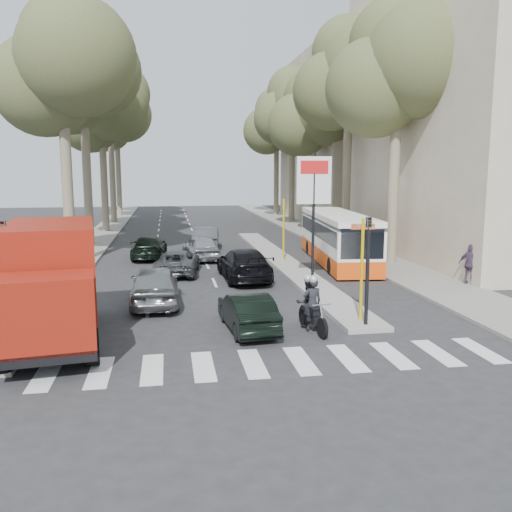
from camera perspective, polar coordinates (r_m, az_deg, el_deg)
The scene contains 31 objects.
ground at distance 18.39m, azimuth 0.19°, elevation -6.84°, with size 120.00×120.00×0.00m, color #28282B.
sidewalk_right at distance 44.26m, azimuth 5.85°, elevation 2.54°, with size 3.20×70.00×0.12m, color gray.
median_left at distance 46.00m, azimuth -15.60°, elevation 2.50°, with size 2.40×64.00×0.12m, color gray.
traffic_island at distance 29.53m, azimuth 2.89°, elevation -0.62°, with size 1.50×26.00×0.16m, color gray.
building_near at distance 34.96m, azimuth 23.39°, elevation 14.84°, with size 11.00×18.00×18.00m, color beige.
building_far at distance 54.73m, azimuth 10.62°, elevation 12.00°, with size 11.00×20.00×16.00m, color #B7A88E.
billboard at distance 23.32m, azimuth 6.08°, elevation 5.73°, with size 1.50×12.10×5.60m.
traffic_light_island at distance 17.29m, azimuth 11.71°, elevation 0.38°, with size 0.16×0.41×3.60m.
traffic_light_left at distance 17.29m, azimuth -24.90°, elevation -0.27°, with size 0.16×0.41×3.60m.
tree_l_a at distance 30.45m, azimuth -19.58°, elevation 18.66°, with size 7.40×7.20×14.10m.
tree_l_b at distance 38.38m, azimuth -17.61°, elevation 17.69°, with size 7.40×7.20×14.88m.
tree_l_c at distance 46.09m, azimuth -15.84°, elevation 14.94°, with size 7.40×7.20×13.71m.
tree_l_d at distance 54.21m, azimuth -15.06°, elevation 15.87°, with size 7.40×7.20×15.66m.
tree_l_e at distance 62.03m, azimuth -14.37°, elevation 14.04°, with size 7.40×7.20×14.49m.
tree_r_a at distance 30.55m, azimuth 14.90°, elevation 18.84°, with size 7.40×7.20×14.10m.
tree_r_b at distance 38.11m, azimuth 9.94°, elevation 18.56°, with size 7.40×7.20×15.27m.
tree_r_c at distance 45.41m, azimuth 6.21°, elevation 14.88°, with size 7.40×7.20×13.32m.
tree_r_d at distance 53.29m, azimuth 3.97°, elevation 15.53°, with size 7.40×7.20×14.88m.
tree_r_e at distance 61.02m, azimuth 2.28°, elevation 14.06°, with size 7.40×7.20×14.10m.
silver_hatchback at distance 20.75m, azimuth -10.60°, elevation -3.01°, with size 1.78×4.44×1.51m, color gray.
dark_hatchback at distance 17.20m, azimuth -0.91°, elevation -5.87°, with size 1.28×3.67×1.21m, color black.
queue_car_a at distance 26.67m, azimuth -8.28°, elevation -0.64°, with size 1.96×4.26×1.18m, color #484C4F.
queue_car_b at distance 25.06m, azimuth -1.28°, elevation -0.85°, with size 2.03×5.00×1.45m, color black.
queue_car_c at distance 30.81m, azimuth -5.83°, elevation 0.90°, with size 1.64×4.08×1.39m, color #A1A4A9.
queue_car_d at distance 34.92m, azimuth -5.26°, elevation 1.91°, with size 1.52×4.37×1.44m, color #515459.
queue_car_e at distance 31.73m, azimuth -11.17°, elevation 0.93°, with size 1.81×4.46×1.30m, color black.
red_truck at distance 16.90m, azimuth -20.79°, elevation -2.47°, with size 3.29×6.77×3.47m.
city_bus at distance 29.87m, azimuth 8.55°, elevation 2.04°, with size 3.20×10.55×2.74m.
motorcycle at distance 17.28m, azimuth 5.72°, elevation -5.10°, with size 0.86×2.13×1.82m.
pedestrian_near at distance 25.24m, azimuth 21.64°, elevation -0.82°, with size 1.02×0.50×1.74m, color #4C3955.
pedestrian_far at distance 33.25m, azimuth 10.31°, elevation 1.90°, with size 1.11×0.49×1.72m, color #6A5F4F.
Camera 1 is at (-2.92, -17.45, 5.03)m, focal length 38.00 mm.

